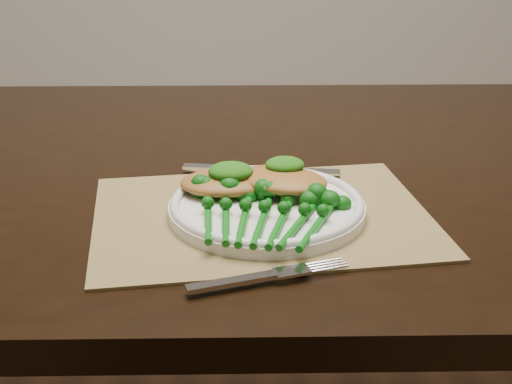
{
  "coord_description": "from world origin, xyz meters",
  "views": [
    {
      "loc": [
        -0.11,
        -0.91,
        1.12
      ],
      "look_at": [
        -0.07,
        -0.11,
        0.78
      ],
      "focal_mm": 50.0,
      "sensor_mm": 36.0,
      "label": 1
    }
  ],
  "objects_px": {
    "dining_table": "(251,369)",
    "broccolini_bundle": "(262,220)",
    "placemat": "(262,216)",
    "chicken_fillet_left": "(229,181)",
    "dinner_plate": "(267,206)"
  },
  "relations": [
    {
      "from": "dining_table",
      "to": "dinner_plate",
      "type": "relative_size",
      "value": 6.77
    },
    {
      "from": "dining_table",
      "to": "placemat",
      "type": "xyz_separation_m",
      "value": [
        0.01,
        -0.19,
        0.37
      ]
    },
    {
      "from": "dining_table",
      "to": "placemat",
      "type": "relative_size",
      "value": 4.0
    },
    {
      "from": "dinner_plate",
      "to": "chicken_fillet_left",
      "type": "distance_m",
      "value": 0.06
    },
    {
      "from": "broccolini_bundle",
      "to": "dining_table",
      "type": "bearing_deg",
      "value": 103.08
    },
    {
      "from": "chicken_fillet_left",
      "to": "dinner_plate",
      "type": "bearing_deg",
      "value": -51.9
    },
    {
      "from": "placemat",
      "to": "broccolini_bundle",
      "type": "height_order",
      "value": "broccolini_bundle"
    },
    {
      "from": "chicken_fillet_left",
      "to": "placemat",
      "type": "bearing_deg",
      "value": -56.22
    },
    {
      "from": "dining_table",
      "to": "chicken_fillet_left",
      "type": "height_order",
      "value": "chicken_fillet_left"
    },
    {
      "from": "dining_table",
      "to": "dinner_plate",
      "type": "distance_m",
      "value": 0.43
    },
    {
      "from": "dining_table",
      "to": "chicken_fillet_left",
      "type": "relative_size",
      "value": 13.06
    },
    {
      "from": "chicken_fillet_left",
      "to": "broccolini_bundle",
      "type": "xyz_separation_m",
      "value": [
        0.04,
        -0.1,
        -0.01
      ]
    },
    {
      "from": "dinner_plate",
      "to": "broccolini_bundle",
      "type": "height_order",
      "value": "broccolini_bundle"
    },
    {
      "from": "dining_table",
      "to": "dinner_plate",
      "type": "bearing_deg",
      "value": -84.87
    },
    {
      "from": "dining_table",
      "to": "broccolini_bundle",
      "type": "height_order",
      "value": "broccolini_bundle"
    }
  ]
}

